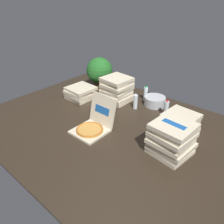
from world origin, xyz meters
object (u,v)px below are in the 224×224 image
Objects in this scene: pizza_stack_right_far at (117,89)px; water_bottle_2 at (166,108)px; pizza_stack_left_far at (180,121)px; potted_plant at (100,71)px; open_pizza_box at (93,124)px; pizza_stack_left_near at (172,139)px; pizza_stack_right_mid at (81,93)px; ice_bucket at (155,101)px; water_bottle_0 at (135,102)px; water_bottle_1 at (146,94)px.

pizza_stack_right_far reaches higher than water_bottle_2.
potted_plant is (-1.57, 0.24, 0.21)m from pizza_stack_left_far.
open_pizza_box is at bearing -136.15° from pizza_stack_left_far.
potted_plant reaches higher than pizza_stack_left_near.
pizza_stack_right_mid is at bearing 147.20° from open_pizza_box.
pizza_stack_left_near is at bearing 13.20° from open_pizza_box.
water_bottle_0 is (-0.16, -0.26, 0.04)m from ice_bucket.
water_bottle_1 is at bearing 163.65° from ice_bucket.
water_bottle_2 is 1.31m from potted_plant.
pizza_stack_left_far is 1.82× the size of water_bottle_2.
pizza_stack_left_near is (1.20, -0.59, 0.00)m from pizza_stack_right_far.
pizza_stack_right_mid is 0.75× the size of potted_plant.
pizza_stack_right_far is at bearing 176.01° from pizza_stack_left_far.
pizza_stack_right_mid is 1.32× the size of ice_bucket.
potted_plant reaches higher than pizza_stack_right_far.
pizza_stack_left_near is at bearing -26.28° from pizza_stack_right_far.
water_bottle_2 is (-0.41, 0.67, -0.08)m from pizza_stack_left_near.
water_bottle_0 is at bearing -5.12° from pizza_stack_right_far.
pizza_stack_left_near reaches higher than water_bottle_1.
water_bottle_0 is (0.06, 0.77, 0.03)m from open_pizza_box.
pizza_stack_left_far is at bearing 8.52° from pizza_stack_right_mid.
pizza_stack_right_far is 0.57m from pizza_stack_right_mid.
open_pizza_box is at bearing -91.17° from water_bottle_1.
ice_bucket is at bearing 129.38° from pizza_stack_left_near.
pizza_stack_left_far is at bearing -3.99° from pizza_stack_right_far.
water_bottle_0 is at bearing -83.08° from water_bottle_1.
water_bottle_0 is (-0.84, 0.56, -0.08)m from pizza_stack_left_near.
pizza_stack_right_mid is at bearing -151.78° from ice_bucket.
pizza_stack_left_far is (0.76, 0.73, 0.01)m from open_pizza_box.
pizza_stack_right_mid is at bearing -163.13° from water_bottle_2.
open_pizza_box is 1.14× the size of pizza_stack_right_far.
potted_plant is (-0.87, 0.20, 0.19)m from water_bottle_0.
water_bottle_0 and water_bottle_1 have the same top height.
water_bottle_1 is at bearing 88.83° from open_pizza_box.
pizza_stack_right_far is (-0.30, 0.80, 0.10)m from open_pizza_box.
potted_plant is at bearing 94.51° from pizza_stack_right_mid.
pizza_stack_right_mid is 1.70m from pizza_stack_left_near.
potted_plant is at bearing 161.90° from pizza_stack_right_far.
pizza_stack_right_far is 0.79m from water_bottle_2.
pizza_stack_left_far is 0.70m from water_bottle_0.
pizza_stack_left_far is 1.02× the size of pizza_stack_right_mid.
water_bottle_1 is at bearing 36.66° from pizza_stack_right_mid.
open_pizza_box is 2.13× the size of water_bottle_2.
pizza_stack_left_near is 1.46× the size of ice_bucket.
water_bottle_2 is (-0.27, 0.15, 0.01)m from pizza_stack_left_far.
pizza_stack_left_near is 1.87m from potted_plant.
potted_plant reaches higher than water_bottle_2.
open_pizza_box is 1.06m from ice_bucket.
water_bottle_2 is 0.42× the size of potted_plant.
water_bottle_2 reaches higher than ice_bucket.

